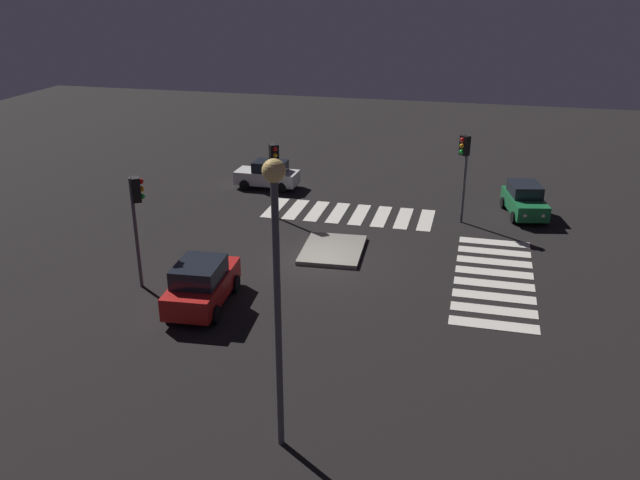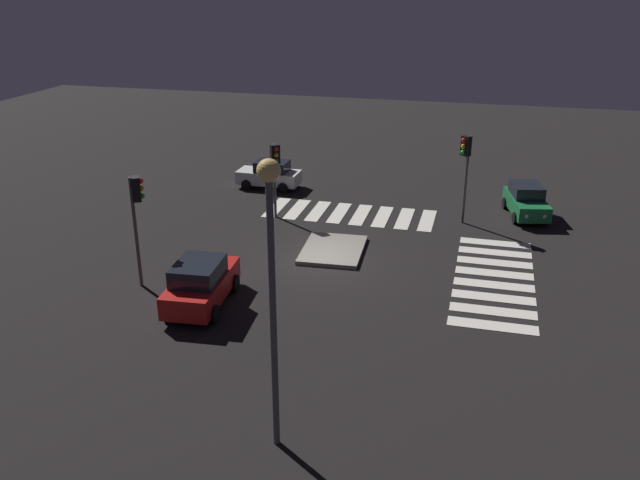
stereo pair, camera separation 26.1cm
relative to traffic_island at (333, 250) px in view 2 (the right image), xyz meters
name	(u,v)px [view 2 (the right image)]	position (x,y,z in m)	size (l,w,h in m)	color
ground_plane	(320,261)	(-1.18, 0.30, -0.09)	(80.00, 80.00, 0.00)	black
traffic_island	(333,250)	(0.00, 0.00, 0.00)	(3.72, 2.87, 0.18)	gray
car_red	(201,283)	(-6.25, 3.63, 0.81)	(4.33, 2.24, 1.84)	red
car_green	(526,201)	(7.14, -8.55, 0.72)	(3.99, 2.37, 1.65)	#196B38
car_white	(270,174)	(8.49, 5.83, 0.69)	(1.78, 3.70, 1.60)	silver
traffic_light_west	(137,204)	(-5.25, 6.57, 3.35)	(0.54, 0.53, 4.55)	#47474C
traffic_light_east	(466,158)	(5.18, -5.37, 3.30)	(0.53, 0.54, 4.47)	#47474C
traffic_light_north	(275,163)	(3.62, 3.85, 2.83)	(0.53, 0.54, 3.85)	#47474C
street_lamp	(271,261)	(-13.17, -1.58, 5.26)	(0.56, 0.56, 7.87)	#47474C
crosswalk_near	(494,279)	(-1.18, -7.12, -0.08)	(8.75, 3.20, 0.02)	silver
crosswalk_side	(350,214)	(5.10, 0.30, -0.08)	(3.20, 8.75, 0.02)	silver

